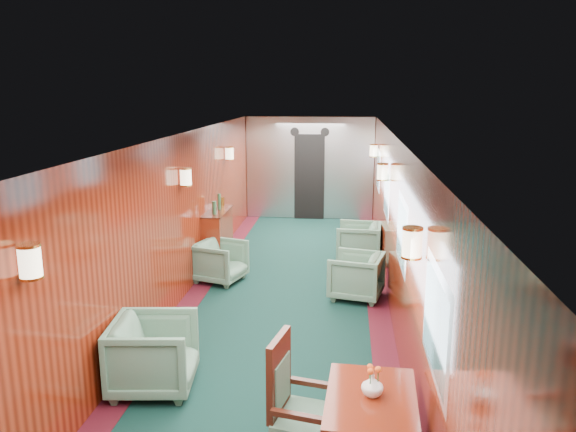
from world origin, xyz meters
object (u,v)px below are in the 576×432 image
(armchair_right_near, at_px, (356,276))
(armchair_left_far, at_px, (220,262))
(side_chair, at_px, (295,401))
(credenza, at_px, (218,237))
(armchair_right_far, at_px, (359,242))
(dining_table, at_px, (371,410))
(armchair_left_near, at_px, (154,354))

(armchair_right_near, bearing_deg, armchair_left_far, -90.29)
(side_chair, bearing_deg, armchair_right_near, 94.24)
(side_chair, distance_m, credenza, 5.60)
(armchair_right_far, bearing_deg, dining_table, 4.29)
(side_chair, relative_size, armchair_left_near, 1.39)
(dining_table, height_order, armchair_left_far, dining_table)
(credenza, bearing_deg, armchair_right_near, -29.58)
(credenza, height_order, armchair_left_near, credenza)
(armchair_left_near, bearing_deg, armchair_right_far, -31.19)
(armchair_left_far, relative_size, armchair_right_far, 0.94)
(dining_table, relative_size, armchair_left_far, 1.40)
(armchair_left_near, relative_size, armchair_left_far, 1.16)
(side_chair, bearing_deg, credenza, 121.15)
(side_chair, height_order, credenza, credenza)
(armchair_right_near, bearing_deg, dining_table, 13.76)
(credenza, relative_size, armchair_right_far, 1.63)
(credenza, bearing_deg, armchair_left_far, -74.65)
(credenza, xyz_separation_m, armchair_left_near, (0.29, -4.16, -0.12))
(armchair_left_near, relative_size, armchair_right_near, 1.12)
(side_chair, distance_m, armchair_left_near, 1.94)
(credenza, distance_m, armchair_left_far, 0.89)
(side_chair, xyz_separation_m, armchair_left_far, (-1.61, 4.45, -0.30))
(credenza, xyz_separation_m, armchair_left_far, (0.23, -0.84, -0.17))
(armchair_right_near, xyz_separation_m, armchair_right_far, (0.07, 1.81, 0.01))
(credenza, height_order, armchair_right_near, credenza)
(dining_table, bearing_deg, side_chair, 178.02)
(side_chair, bearing_deg, dining_table, 7.10)
(armchair_left_near, height_order, armchair_right_near, armchair_left_near)
(credenza, relative_size, armchair_left_near, 1.50)
(armchair_left_far, height_order, armchair_right_near, armchair_right_near)
(armchair_left_far, bearing_deg, dining_table, -136.81)
(credenza, relative_size, armchair_left_far, 1.74)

